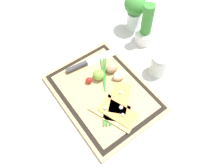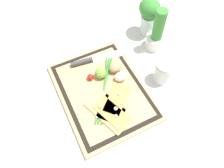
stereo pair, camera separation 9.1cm
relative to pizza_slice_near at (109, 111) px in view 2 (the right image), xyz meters
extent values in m
plane|color=silver|center=(-0.10, 0.02, -0.02)|extent=(6.00, 6.00, 0.00)
cube|color=tan|center=(-0.10, 0.02, -0.02)|extent=(0.46, 0.35, 0.02)
cube|color=black|center=(-0.10, 0.02, -0.01)|extent=(0.43, 0.32, 0.00)
cube|color=tan|center=(-0.10, 0.02, -0.01)|extent=(0.40, 0.29, 0.00)
cube|color=tan|center=(0.00, 0.00, 0.00)|extent=(0.21, 0.16, 0.01)
cube|color=#E08E47|center=(0.01, 0.00, 0.00)|extent=(0.16, 0.12, 0.00)
sphere|color=silver|center=(-0.03, -0.02, 0.01)|extent=(0.02, 0.02, 0.02)
sphere|color=silver|center=(0.03, 0.01, 0.01)|extent=(0.01, 0.01, 0.01)
cube|color=tan|center=(-0.03, 0.04, 0.00)|extent=(0.20, 0.20, 0.01)
cube|color=#E08E47|center=(-0.03, 0.05, 0.00)|extent=(0.15, 0.15, 0.00)
sphere|color=silver|center=(0.00, 0.03, 0.01)|extent=(0.02, 0.02, 0.02)
sphere|color=silver|center=(-0.05, 0.07, 0.01)|extent=(0.01, 0.01, 0.01)
cube|color=silver|center=(-0.26, 0.12, 0.00)|extent=(0.06, 0.17, 0.00)
cylinder|color=#38383D|center=(-0.27, -0.01, 0.01)|extent=(0.03, 0.10, 0.02)
ellipsoid|color=tan|center=(-0.17, 0.11, 0.02)|extent=(0.04, 0.06, 0.04)
ellipsoid|color=beige|center=(-0.12, 0.11, 0.02)|extent=(0.04, 0.06, 0.04)
sphere|color=#7FB742|center=(-0.17, 0.04, 0.02)|extent=(0.05, 0.05, 0.05)
sphere|color=red|center=(-0.18, 0.00, 0.01)|extent=(0.03, 0.03, 0.03)
cylinder|color=#388433|center=(-0.11, 0.03, 0.00)|extent=(0.27, 0.21, 0.01)
cylinder|color=#388433|center=(-0.11, 0.03, 0.00)|extent=(0.28, 0.19, 0.01)
cylinder|color=#388433|center=(-0.11, 0.03, 0.00)|extent=(0.29, 0.17, 0.01)
cylinder|color=white|center=(-0.23, 0.36, 0.00)|extent=(0.09, 0.09, 0.06)
cylinder|color=#388433|center=(-0.23, 0.36, 0.10)|extent=(0.05, 0.05, 0.18)
cylinder|color=silver|center=(-0.05, 0.28, 0.02)|extent=(0.08, 0.08, 0.09)
cylinder|color=#B73323|center=(-0.05, 0.28, -0.01)|extent=(0.07, 0.07, 0.03)
cylinder|color=silver|center=(-0.05, 0.28, 0.07)|extent=(0.08, 0.08, 0.01)
cylinder|color=silver|center=(-0.34, 0.38, 0.02)|extent=(0.07, 0.07, 0.10)
ellipsoid|color=#388433|center=(-0.34, 0.38, 0.12)|extent=(0.11, 0.10, 0.09)
camera|label=1|loc=(0.29, -0.24, 0.78)|focal=35.00mm
camera|label=2|loc=(0.34, -0.16, 0.78)|focal=35.00mm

